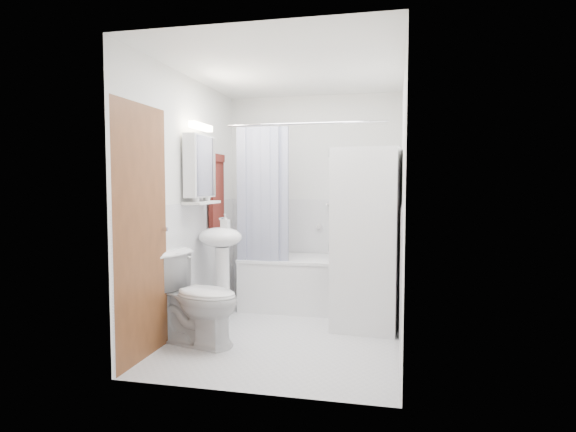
% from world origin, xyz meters
% --- Properties ---
extents(floor, '(2.60, 2.60, 0.00)m').
position_xyz_m(floor, '(0.00, 0.00, 0.00)').
color(floor, silver).
rests_on(floor, ground).
extents(room_walls, '(2.60, 2.60, 2.60)m').
position_xyz_m(room_walls, '(0.00, 0.00, 1.49)').
color(room_walls, white).
rests_on(room_walls, ground).
extents(wainscot, '(1.98, 2.58, 2.58)m').
position_xyz_m(wainscot, '(0.00, 0.29, 0.60)').
color(wainscot, white).
rests_on(wainscot, ground).
extents(door, '(0.05, 2.00, 2.00)m').
position_xyz_m(door, '(-0.95, -0.55, 1.00)').
color(door, brown).
rests_on(door, ground).
extents(bathtub, '(1.49, 0.70, 0.57)m').
position_xyz_m(bathtub, '(0.03, 0.92, 0.31)').
color(bathtub, white).
rests_on(bathtub, ground).
extents(tub_spout, '(0.04, 0.12, 0.04)m').
position_xyz_m(tub_spout, '(0.23, 1.25, 0.89)').
color(tub_spout, silver).
rests_on(tub_spout, room_walls).
extents(curtain_rod, '(1.67, 0.02, 0.02)m').
position_xyz_m(curtain_rod, '(0.03, 0.63, 2.00)').
color(curtain_rod, silver).
rests_on(curtain_rod, room_walls).
extents(shower_curtain, '(0.55, 0.02, 1.45)m').
position_xyz_m(shower_curtain, '(-0.43, 0.63, 1.25)').
color(shower_curtain, '#151D4C').
rests_on(shower_curtain, curtain_rod).
extents(sink, '(0.44, 0.37, 1.04)m').
position_xyz_m(sink, '(-0.75, 0.24, 0.70)').
color(sink, white).
rests_on(sink, ground).
extents(medicine_cabinet, '(0.13, 0.50, 0.71)m').
position_xyz_m(medicine_cabinet, '(-0.90, 0.10, 1.57)').
color(medicine_cabinet, white).
rests_on(medicine_cabinet, room_walls).
extents(shelf, '(0.18, 0.54, 0.02)m').
position_xyz_m(shelf, '(-0.89, 0.10, 1.20)').
color(shelf, silver).
rests_on(shelf, room_walls).
extents(shower_caddy, '(0.22, 0.06, 0.02)m').
position_xyz_m(shower_caddy, '(0.28, 1.24, 1.15)').
color(shower_caddy, silver).
rests_on(shower_caddy, room_walls).
extents(towel, '(0.07, 0.33, 0.80)m').
position_xyz_m(towel, '(-0.94, 0.62, 1.32)').
color(towel, maroon).
rests_on(towel, room_walls).
extents(washer_dryer, '(0.66, 0.66, 1.71)m').
position_xyz_m(washer_dryer, '(0.68, 0.35, 0.86)').
color(washer_dryer, white).
rests_on(washer_dryer, ground).
extents(toilet, '(0.89, 0.64, 0.79)m').
position_xyz_m(toilet, '(-0.72, -0.44, 0.39)').
color(toilet, white).
rests_on(toilet, ground).
extents(soap_pump, '(0.08, 0.17, 0.08)m').
position_xyz_m(soap_pump, '(-0.71, 0.25, 0.95)').
color(soap_pump, gray).
rests_on(soap_pump, sink).
extents(shelf_bottle, '(0.07, 0.18, 0.07)m').
position_xyz_m(shelf_bottle, '(-0.89, -0.05, 1.25)').
color(shelf_bottle, gray).
rests_on(shelf_bottle, shelf).
extents(shelf_cup, '(0.10, 0.09, 0.10)m').
position_xyz_m(shelf_cup, '(-0.89, 0.22, 1.26)').
color(shelf_cup, gray).
rests_on(shelf_cup, shelf).
extents(shampoo_a, '(0.13, 0.17, 0.13)m').
position_xyz_m(shampoo_a, '(0.35, 1.24, 1.23)').
color(shampoo_a, gray).
rests_on(shampoo_a, shower_caddy).
extents(shampoo_b, '(0.08, 0.21, 0.08)m').
position_xyz_m(shampoo_b, '(0.47, 1.24, 1.20)').
color(shampoo_b, navy).
rests_on(shampoo_b, shower_caddy).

